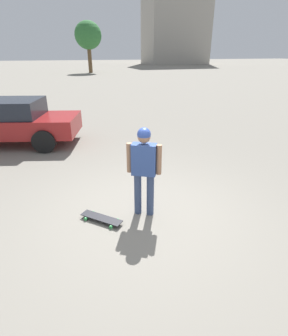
{
  "coord_description": "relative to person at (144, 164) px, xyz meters",
  "views": [
    {
      "loc": [
        -3.84,
        1.31,
        2.69
      ],
      "look_at": [
        0.0,
        0.0,
        0.9
      ],
      "focal_mm": 28.0,
      "sensor_mm": 36.0,
      "label": 1
    }
  ],
  "objects": [
    {
      "name": "building_block_distant",
      "position": [
        63.17,
        -29.8,
        11.77
      ],
      "size": [
        9.58,
        15.15,
        25.5
      ],
      "color": "#9E998E",
      "rests_on": "ground_plane"
    },
    {
      "name": "tree_distant",
      "position": [
        37.3,
        -4.45,
        3.89
      ],
      "size": [
        3.72,
        3.72,
        6.79
      ],
      "color": "brown",
      "rests_on": "ground_plane"
    },
    {
      "name": "car_parked_near",
      "position": [
        5.14,
        2.73,
        -0.24
      ],
      "size": [
        2.84,
        4.6,
        1.4
      ],
      "rotation": [
        0.0,
        0.0,
        1.29
      ],
      "color": "maroon",
      "rests_on": "ground_plane"
    },
    {
      "name": "skateboard",
      "position": [
        -0.0,
        0.78,
        -0.91
      ],
      "size": [
        0.68,
        0.67,
        0.07
      ],
      "rotation": [
        0.0,
        0.0,
        0.78
      ],
      "color": "#232328",
      "rests_on": "ground_plane"
    },
    {
      "name": "person",
      "position": [
        0.0,
        0.0,
        0.0
      ],
      "size": [
        0.37,
        0.53,
        1.61
      ],
      "rotation": [
        0.0,
        0.0,
        -2.08
      ],
      "color": "#38476B",
      "rests_on": "ground_plane"
    },
    {
      "name": "ground_plane",
      "position": [
        0.0,
        0.0,
        -0.98
      ],
      "size": [
        220.0,
        220.0,
        0.0
      ],
      "primitive_type": "plane",
      "color": "gray"
    }
  ]
}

